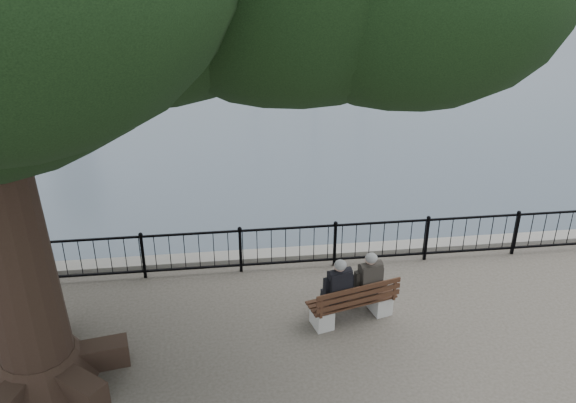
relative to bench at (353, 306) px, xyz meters
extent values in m
cube|color=slate|center=(-1.00, 2.40, -0.81)|extent=(200.00, 0.40, 1.20)
cube|color=black|center=(-1.00, 1.90, 0.67)|extent=(22.00, 0.04, 0.04)
cube|color=black|center=(-1.00, 1.90, -0.16)|extent=(22.00, 0.04, 0.04)
cube|color=#9D9B96|center=(-0.60, -0.12, -0.12)|extent=(0.43, 0.49, 0.38)
cube|color=#9D9B96|center=(0.58, 0.19, -0.12)|extent=(0.43, 0.49, 0.38)
cube|color=black|center=(-0.01, 0.04, 0.11)|extent=(1.75, 0.89, 0.04)
cube|color=black|center=(0.06, -0.21, 0.39)|extent=(1.64, 0.47, 0.38)
cube|color=black|center=(-0.32, -0.04, 0.22)|extent=(0.40, 0.36, 0.23)
cube|color=black|center=(-0.29, -0.14, 0.58)|extent=(0.46, 0.32, 0.56)
sphere|color=tan|center=(-0.30, -0.10, 0.97)|extent=(0.22, 0.22, 0.22)
ellipsoid|color=slate|center=(-0.29, -0.12, 1.01)|extent=(0.23, 0.23, 0.19)
cube|color=black|center=(-0.39, 0.23, -0.10)|extent=(0.40, 0.48, 0.42)
cube|color=black|center=(0.28, 0.12, 0.22)|extent=(0.40, 0.36, 0.23)
cube|color=black|center=(0.31, 0.03, 0.58)|extent=(0.46, 0.32, 0.56)
sphere|color=tan|center=(0.30, 0.06, 0.97)|extent=(0.22, 0.22, 0.22)
ellipsoid|color=slate|center=(0.31, 0.04, 1.01)|extent=(0.23, 0.23, 0.19)
cube|color=black|center=(0.21, 0.39, -0.10)|extent=(0.40, 0.48, 0.42)
cone|color=black|center=(-5.48, -0.90, -0.03)|extent=(1.88, 1.88, 0.55)
cone|color=black|center=(-5.48, -0.90, 3.01)|extent=(1.22, 1.22, 6.64)
cube|color=silver|center=(-8.04, 18.56, -1.21)|extent=(1.96, 5.88, 0.64)
cube|color=silver|center=(-8.04, 18.56, -0.71)|extent=(1.32, 2.43, 0.48)
cube|color=silver|center=(2.72, 21.83, -1.21)|extent=(2.77, 5.79, 0.62)
cube|color=silver|center=(2.72, 21.83, -0.71)|extent=(1.62, 2.47, 0.47)
cube|color=silver|center=(6.65, 27.74, -1.21)|extent=(3.30, 6.08, 0.65)
cube|color=silver|center=(6.65, 27.74, -0.71)|extent=(1.85, 2.63, 0.49)
cube|color=silver|center=(0.17, 29.52, -1.21)|extent=(2.48, 5.78, 0.62)
cube|color=silver|center=(0.17, 29.52, -0.71)|extent=(1.51, 2.44, 0.47)
cube|color=silver|center=(4.24, 38.79, -1.21)|extent=(2.19, 4.84, 0.52)
camera|label=1|loc=(-2.35, -9.56, 7.21)|focal=40.00mm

